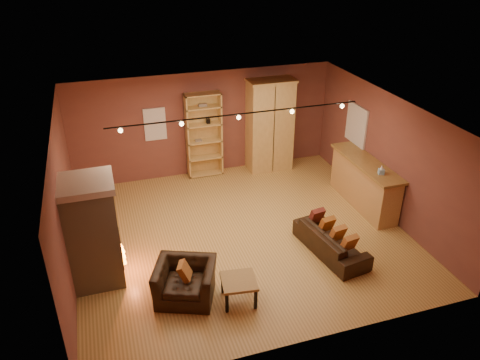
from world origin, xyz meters
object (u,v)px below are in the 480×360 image
object	(u,v)px
bookcase	(203,134)
loveseat	(331,237)
armchair	(185,276)
coffee_table	(239,283)
bar_counter	(364,183)
fireplace	(93,232)
armoire	(270,125)

from	to	relation	value
bookcase	loveseat	bearing A→B (deg)	-69.49
armchair	coffee_table	xyz separation A→B (m)	(0.89, -0.39, -0.07)
bar_counter	armchair	distance (m)	5.16
armchair	bookcase	bearing A→B (deg)	94.20
fireplace	coffee_table	xyz separation A→B (m)	(2.34, -1.40, -0.66)
bar_counter	armchair	world-z (taller)	bar_counter
bookcase	armchair	world-z (taller)	bookcase
fireplace	bar_counter	bearing A→B (deg)	8.51
fireplace	loveseat	distance (m)	4.68
armchair	coffee_table	size ratio (longest dim) A/B	1.80
armoire	bar_counter	world-z (taller)	armoire
armoire	loveseat	bearing A→B (deg)	-92.67
fireplace	armoire	distance (m)	5.95
armchair	coffee_table	distance (m)	0.97
coffee_table	bar_counter	bearing A→B (deg)	30.94
bookcase	coffee_table	world-z (taller)	bookcase
armoire	bar_counter	bearing A→B (deg)	-60.69
armoire	bookcase	bearing A→B (deg)	173.60
fireplace	armchair	size ratio (longest dim) A/B	1.71
bar_counter	armchair	size ratio (longest dim) A/B	1.95
loveseat	bar_counter	bearing A→B (deg)	-55.95
bookcase	bar_counter	xyz separation A→B (m)	(3.26, -2.79, -0.59)
bookcase	armchair	bearing A→B (deg)	-107.79
loveseat	bookcase	bearing A→B (deg)	11.79
bookcase	coffee_table	size ratio (longest dim) A/B	3.35
bar_counter	loveseat	xyz separation A→B (m)	(-1.65, -1.52, -0.21)
bar_counter	armchair	xyz separation A→B (m)	(-4.78, -1.94, -0.12)
armoire	armchair	xyz separation A→B (m)	(-3.33, -4.53, -0.81)
coffee_table	armoire	bearing A→B (deg)	63.65
fireplace	bookcase	bearing A→B (deg)	51.38
fireplace	coffee_table	distance (m)	2.81
bar_counter	bookcase	bearing A→B (deg)	139.42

